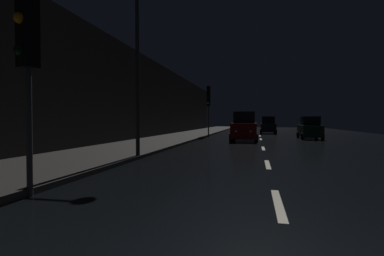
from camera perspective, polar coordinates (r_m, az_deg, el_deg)
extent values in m
cube|color=black|center=(27.30, 12.83, -1.87)|extent=(26.66, 84.00, 0.02)
cube|color=#33302D|center=(28.10, -1.87, -1.56)|extent=(4.40, 84.00, 0.15)
cube|color=#2D2B28|center=(25.58, -9.47, 5.68)|extent=(0.80, 63.00, 6.89)
cube|color=beige|center=(5.97, 16.03, -13.65)|extent=(0.16, 2.20, 0.01)
cube|color=beige|center=(10.96, 14.13, -6.72)|extent=(0.16, 2.20, 0.01)
cube|color=beige|center=(17.11, 13.34, -3.78)|extent=(0.16, 2.20, 0.01)
cube|color=beige|center=(25.31, 12.90, -2.09)|extent=(0.16, 2.20, 0.01)
cube|color=beige|center=(30.65, 12.73, -1.48)|extent=(0.16, 2.20, 0.01)
cylinder|color=#38383A|center=(28.77, 3.14, 1.27)|extent=(0.12, 0.12, 2.92)
cube|color=black|center=(28.86, 3.15, 6.05)|extent=(0.33, 0.36, 1.90)
sphere|color=black|center=(28.75, 3.07, 7.34)|extent=(0.22, 0.22, 0.22)
sphere|color=black|center=(28.69, 3.07, 6.08)|extent=(0.22, 0.22, 0.22)
sphere|color=#19D84C|center=(28.65, 3.07, 4.82)|extent=(0.22, 0.22, 0.22)
cylinder|color=#38383A|center=(6.96, -28.46, -0.75)|extent=(0.12, 0.12, 2.62)
cube|color=black|center=(7.24, -28.69, 17.42)|extent=(0.38, 0.40, 1.90)
sphere|color=orange|center=(7.14, -29.91, 17.63)|extent=(0.22, 0.22, 0.22)
sphere|color=black|center=(6.99, -29.84, 12.65)|extent=(0.22, 0.22, 0.22)
cylinder|color=#2D2D30|center=(12.34, -10.29, 9.97)|extent=(0.16, 0.16, 6.77)
cube|color=maroon|center=(23.29, 9.89, -0.45)|extent=(1.84, 4.28, 1.12)
cube|color=black|center=(23.43, 9.91, 1.98)|extent=(1.56, 2.14, 0.86)
cylinder|color=black|center=(21.80, 12.10, -1.81)|extent=(0.22, 0.65, 0.65)
cylinder|color=black|center=(21.87, 7.38, -1.78)|extent=(0.22, 0.65, 0.65)
cylinder|color=black|center=(24.79, 12.09, -1.42)|extent=(0.22, 0.65, 0.65)
cylinder|color=black|center=(24.85, 7.94, -1.39)|extent=(0.22, 0.65, 0.65)
sphere|color=white|center=(21.18, 11.05, -0.64)|extent=(0.18, 0.18, 0.18)
sphere|color=white|center=(21.22, 8.32, -0.63)|extent=(0.18, 0.18, 0.18)
sphere|color=red|center=(25.38, 11.20, -0.30)|extent=(0.18, 0.18, 0.18)
sphere|color=red|center=(25.41, 8.92, -0.29)|extent=(0.18, 0.18, 0.18)
cube|color=black|center=(36.42, 14.20, 0.10)|extent=(1.67, 3.90, 1.02)
cube|color=black|center=(36.27, 14.22, 1.52)|extent=(1.42, 1.95, 0.78)
cylinder|color=black|center=(37.78, 12.87, -0.49)|extent=(0.20, 0.59, 0.59)
cylinder|color=black|center=(37.84, 15.35, -0.50)|extent=(0.20, 0.59, 0.59)
cylinder|color=black|center=(35.05, 12.94, -0.64)|extent=(0.20, 0.59, 0.59)
cylinder|color=black|center=(35.11, 15.62, -0.65)|extent=(0.20, 0.59, 0.59)
sphere|color=slate|center=(38.32, 13.40, 0.17)|extent=(0.17, 0.17, 0.17)
sphere|color=slate|center=(38.35, 14.77, 0.16)|extent=(0.17, 0.17, 0.17)
sphere|color=red|center=(34.50, 13.56, 0.03)|extent=(0.17, 0.17, 0.17)
sphere|color=red|center=(34.53, 15.09, 0.02)|extent=(0.17, 0.17, 0.17)
cube|color=#0F3819|center=(27.12, 21.40, -0.51)|extent=(1.56, 3.65, 0.96)
cube|color=black|center=(26.98, 21.46, 1.27)|extent=(1.33, 1.82, 0.73)
cylinder|color=black|center=(28.29, 19.44, -1.21)|extent=(0.19, 0.56, 0.56)
cylinder|color=black|center=(28.53, 22.49, -1.22)|extent=(0.19, 0.56, 0.56)
cylinder|color=black|center=(25.76, 20.18, -1.47)|extent=(0.19, 0.56, 0.56)
cylinder|color=black|center=(26.02, 23.52, -1.48)|extent=(0.19, 0.56, 0.56)
sphere|color=slate|center=(28.82, 19.98, -0.39)|extent=(0.16, 0.16, 0.16)
sphere|color=slate|center=(28.95, 21.66, -0.39)|extent=(0.16, 0.16, 0.16)
sphere|color=red|center=(25.29, 21.10, -0.64)|extent=(0.16, 0.16, 0.16)
sphere|color=red|center=(25.44, 23.02, -0.65)|extent=(0.16, 0.16, 0.16)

